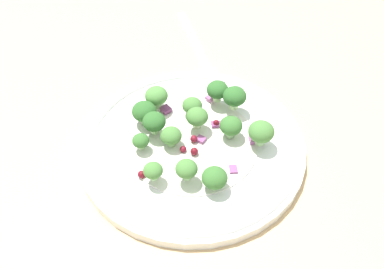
{
  "coord_description": "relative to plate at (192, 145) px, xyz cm",
  "views": [
    {
      "loc": [
        -38.62,
        0.64,
        41.21
      ],
      "look_at": [
        -2.87,
        2.75,
        2.7
      ],
      "focal_mm": 42.66,
      "sensor_mm": 36.0,
      "label": 1
    }
  ],
  "objects": [
    {
      "name": "ground_plane",
      "position": [
        2.87,
        -2.75,
        -1.86
      ],
      "size": [
        180.0,
        180.0,
        2.0
      ],
      "primitive_type": "cube",
      "color": "tan"
    },
    {
      "name": "plate",
      "position": [
        0.0,
        0.0,
        0.0
      ],
      "size": [
        26.67,
        26.67,
        1.7
      ],
      "color": "white",
      "rests_on": "ground_plane"
    },
    {
      "name": "dressing_pool",
      "position": [
        -0.0,
        -0.0,
        0.44
      ],
      "size": [
        15.47,
        15.47,
        0.2
      ],
      "primitive_type": "cylinder",
      "color": "white",
      "rests_on": "plate"
    },
    {
      "name": "broccoli_floret_0",
      "position": [
        4.65,
        0.26,
        1.98
      ],
      "size": [
        2.44,
        2.44,
        2.47
      ],
      "color": "#ADD18E",
      "rests_on": "plate"
    },
    {
      "name": "broccoli_floret_1",
      "position": [
        2.08,
        -0.48,
        2.65
      ],
      "size": [
        2.61,
        2.61,
        2.65
      ],
      "color": "#ADD18E",
      "rests_on": "plate"
    },
    {
      "name": "broccoli_floret_2",
      "position": [
        -1.48,
        5.75,
        1.98
      ],
      "size": [
        1.96,
        1.96,
        1.98
      ],
      "color": "#9EC684",
      "rests_on": "plate"
    },
    {
      "name": "broccoli_floret_3",
      "position": [
        5.58,
        -4.85,
        2.9
      ],
      "size": [
        2.91,
        2.91,
        2.95
      ],
      "color": "#ADD18E",
      "rests_on": "plate"
    },
    {
      "name": "broccoli_floret_4",
      "position": [
        5.36,
        4.69,
        2.69
      ],
      "size": [
        2.83,
        2.83,
        2.86
      ],
      "color": "#8EB77A",
      "rests_on": "plate"
    },
    {
      "name": "broccoli_floret_5",
      "position": [
        6.82,
        -3.04,
        2.76
      ],
      "size": [
        2.71,
        2.71,
        2.74
      ],
      "color": "#ADD18E",
      "rests_on": "plate"
    },
    {
      "name": "broccoli_floret_6",
      "position": [
        -5.71,
        0.25,
        2.56
      ],
      "size": [
        2.41,
        2.41,
        2.44
      ],
      "color": "#8EB77A",
      "rests_on": "plate"
    },
    {
      "name": "broccoli_floret_7",
      "position": [
        0.93,
        4.46,
        2.68
      ],
      "size": [
        2.72,
        2.72,
        2.75
      ],
      "color": "#8EB77A",
      "rests_on": "plate"
    },
    {
      "name": "broccoli_floret_8",
      "position": [
        -0.6,
        2.37,
        2.06
      ],
      "size": [
        2.48,
        2.48,
        2.51
      ],
      "color": "#9EC684",
      "rests_on": "plate"
    },
    {
      "name": "broccoli_floret_9",
      "position": [
        -6.37,
        -2.66,
        2.08
      ],
      "size": [
        2.78,
        2.78,
        2.81
      ],
      "color": "#ADD18E",
      "rests_on": "plate"
    },
    {
      "name": "broccoli_floret_10",
      "position": [
        1.18,
        -4.46,
        2.28
      ],
      "size": [
        2.67,
        2.67,
        2.71
      ],
      "color": "#8EB77A",
      "rests_on": "plate"
    },
    {
      "name": "broccoli_floret_11",
      "position": [
        0.08,
        -7.88,
        2.66
      ],
      "size": [
        3.0,
        3.0,
        3.04
      ],
      "color": "#9EC684",
      "rests_on": "plate"
    },
    {
      "name": "broccoli_floret_12",
      "position": [
        -5.97,
        3.79,
        2.34
      ],
      "size": [
        2.14,
        2.14,
        2.17
      ],
      "color": "#9EC684",
      "rests_on": "plate"
    },
    {
      "name": "broccoli_floret_13",
      "position": [
        2.41,
        5.89,
        2.37
      ],
      "size": [
        2.96,
        2.96,
        3.0
      ],
      "color": "#ADD18E",
      "rests_on": "plate"
    },
    {
      "name": "cranberry_0",
      "position": [
        -1.47,
        0.93,
        0.88
      ],
      "size": [
        0.77,
        0.77,
        0.77
      ],
      "primitive_type": "sphere",
      "color": "maroon",
      "rests_on": "plate"
    },
    {
      "name": "cranberry_1",
      "position": [
        2.97,
        -2.69,
        1.05
      ],
      "size": [
        0.72,
        0.72,
        0.72
      ],
      "primitive_type": "sphere",
      "color": "maroon",
      "rests_on": "plate"
    },
    {
      "name": "cranberry_2",
      "position": [
        0.07,
        -0.21,
        1.04
      ],
      "size": [
        0.86,
        0.86,
        0.86
      ],
      "primitive_type": "sphere",
      "color": "maroon",
      "rests_on": "plate"
    },
    {
      "name": "cranberry_3",
      "position": [
        5.61,
        0.27,
        1.24
      ],
      "size": [
        0.94,
        0.94,
        0.94
      ],
      "primitive_type": "sphere",
      "color": "maroon",
      "rests_on": "plate"
    },
    {
      "name": "cranberry_4",
      "position": [
        2.86,
        5.68,
        1.21
      ],
      "size": [
        0.95,
        0.95,
        0.95
      ],
      "primitive_type": "sphere",
      "color": "maroon",
      "rests_on": "plate"
    },
    {
      "name": "cranberry_5",
      "position": [
        -5.35,
        5.23,
        0.8
      ],
      "size": [
        0.89,
        0.89,
        0.89
      ],
      "primitive_type": "sphere",
      "color": "maroon",
      "rests_on": "plate"
    },
    {
      "name": "cranberry_6",
      "position": [
        -1.85,
        -0.37,
        1.01
      ],
      "size": [
        0.91,
        0.91,
        0.91
      ],
      "primitive_type": "sphere",
      "color": "maroon",
      "rests_on": "plate"
    },
    {
      "name": "onion_bit_0",
      "position": [
        0.51,
        -7.1,
        0.85
      ],
      "size": [
        1.25,
        1.02,
        0.45
      ],
      "primitive_type": "cube",
      "rotation": [
        0.0,
        0.0,
        1.75
      ],
      "color": "#A35B93",
      "rests_on": "plate"
    },
    {
      "name": "onion_bit_1",
      "position": [
        0.28,
        -1.02,
        0.78
      ],
      "size": [
        1.29,
        1.34,
        0.4
      ],
      "primitive_type": "cube",
      "rotation": [
        0.0,
        0.0,
        2.61
      ],
      "color": "#934C84",
      "rests_on": "plate"
    },
    {
      "name": "onion_bit_2",
      "position": [
        7.34,
        -1.94,
        0.99
      ],
      "size": [
        1.44,
        1.43,
        0.31
      ],
      "primitive_type": "cube",
      "rotation": [
        0.0,
        0.0,
        0.88
      ],
      "color": "#A35B93",
      "rests_on": "plate"
    },
    {
      "name": "onion_bit_3",
      "position": [
        4.96,
        3.57,
        0.9
      ],
      "size": [
        1.63,
        1.62,
        0.49
      ],
      "primitive_type": "cube",
      "rotation": [
        0.0,
        0.0,
        0.71
      ],
      "color": "#843D75",
      "rests_on": "plate"
    },
    {
      "name": "onion_bit_4",
      "position": [
        -3.9,
        -4.83,
        0.66
      ],
      "size": [
        1.21,
        1.01,
        0.32
      ],
      "primitive_type": "cube",
      "rotation": [
        0.0,
        0.0,
        1.69
      ],
      "color": "#934C84",
      "rests_on": "plate"
    },
    {
      "name": "onion_bit_5",
      "position": [
        2.89,
        -3.06,
        0.75
      ],
      "size": [
        1.07,
        1.25,
        0.36
      ],
      "primitive_type": "cube",
      "rotation": [
        0.0,
        0.0,
        1.73
      ],
      "color": "#843D75",
      "rests_on": "plate"
    },
    {
      "name": "fork",
      "position": [
        19.4,
        0.13,
        -0.61
      ],
      "size": [
        18.19,
        7.7,
        0.5
      ],
      "color": "silver",
      "rests_on": "ground_plane"
    }
  ]
}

